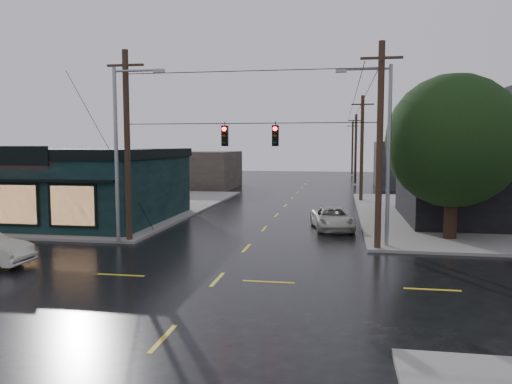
% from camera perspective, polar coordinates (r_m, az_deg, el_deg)
% --- Properties ---
extents(ground_plane, '(160.00, 160.00, 0.00)m').
position_cam_1_polar(ground_plane, '(19.72, -4.44, -9.95)').
color(ground_plane, black).
extents(sidewalk_nw, '(28.00, 28.00, 0.15)m').
position_cam_1_polar(sidewalk_nw, '(45.96, -22.85, -1.43)').
color(sidewalk_nw, gray).
rests_on(sidewalk_nw, ground).
extents(pizza_shop, '(16.30, 12.34, 4.90)m').
position_cam_1_polar(pizza_shop, '(37.13, -22.33, 0.91)').
color(pizza_shop, black).
rests_on(pizza_shop, ground).
extents(ne_building, '(12.60, 11.60, 8.75)m').
position_cam_1_polar(ne_building, '(36.91, 26.00, 3.71)').
color(ne_building, black).
rests_on(ne_building, ground).
extents(corner_tree, '(7.16, 7.16, 8.86)m').
position_cam_1_polar(corner_tree, '(28.84, 21.61, 5.43)').
color(corner_tree, black).
rests_on(corner_tree, ground).
extents(utility_pole_nw, '(2.00, 0.32, 10.15)m').
position_cam_1_polar(utility_pole_nw, '(27.82, -14.25, -5.56)').
color(utility_pole_nw, '#352617').
rests_on(utility_pole_nw, ground).
extents(utility_pole_ne, '(2.00, 0.32, 10.15)m').
position_cam_1_polar(utility_pole_ne, '(25.54, 13.68, -6.53)').
color(utility_pole_ne, '#352617').
rests_on(utility_pole_ne, ground).
extents(utility_pole_far_a, '(2.00, 0.32, 9.65)m').
position_cam_1_polar(utility_pole_far_a, '(46.76, 11.88, -1.10)').
color(utility_pole_far_a, '#352617').
rests_on(utility_pole_far_a, ground).
extents(utility_pole_far_b, '(2.00, 0.32, 9.15)m').
position_cam_1_polar(utility_pole_far_b, '(66.66, 11.24, 0.83)').
color(utility_pole_far_b, '#352617').
rests_on(utility_pole_far_b, ground).
extents(utility_pole_far_c, '(2.00, 0.32, 9.15)m').
position_cam_1_polar(utility_pole_far_c, '(86.61, 10.90, 1.88)').
color(utility_pole_far_c, '#352617').
rests_on(utility_pole_far_c, ground).
extents(span_signal_assembly, '(13.00, 0.48, 1.23)m').
position_cam_1_polar(span_signal_assembly, '(25.35, -0.71, 6.50)').
color(span_signal_assembly, black).
rests_on(span_signal_assembly, ground).
extents(streetlight_nw, '(5.40, 0.30, 9.15)m').
position_cam_1_polar(streetlight_nw, '(27.32, -15.42, -5.79)').
color(streetlight_nw, gray).
rests_on(streetlight_nw, ground).
extents(streetlight_ne, '(5.40, 0.30, 9.15)m').
position_cam_1_polar(streetlight_ne, '(26.26, 14.67, -6.22)').
color(streetlight_ne, gray).
rests_on(streetlight_ne, ground).
extents(bg_building_west, '(12.00, 10.00, 4.40)m').
position_cam_1_polar(bg_building_west, '(61.42, -8.02, 2.56)').
color(bg_building_west, '#3B322B').
rests_on(bg_building_west, ground).
extents(bg_building_east, '(14.00, 12.00, 5.60)m').
position_cam_1_polar(bg_building_east, '(64.48, 19.84, 2.96)').
color(bg_building_east, black).
rests_on(bg_building_east, ground).
extents(suv_silver, '(3.08, 5.19, 1.35)m').
position_cam_1_polar(suv_silver, '(31.19, 8.72, -3.02)').
color(suv_silver, '#B6B6A8').
rests_on(suv_silver, ground).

